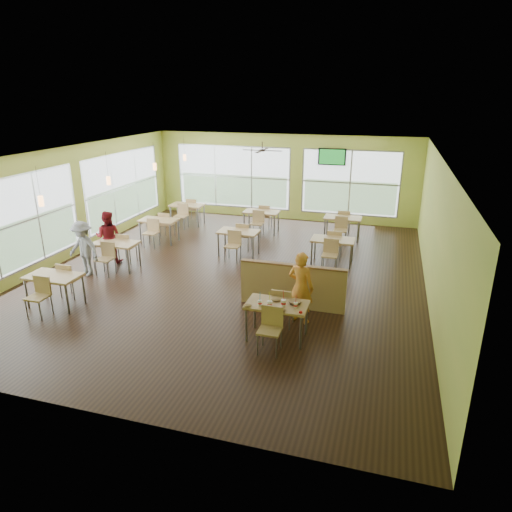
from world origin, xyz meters
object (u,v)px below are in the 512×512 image
Objects in this scene: main_table at (277,309)px; food_basket at (295,302)px; man_plaid at (301,288)px; half_wall_divider at (292,286)px.

main_table is 0.38m from food_basket.
man_plaid is 0.73m from food_basket.
half_wall_divider reaches higher than food_basket.
food_basket is at bearing 107.77° from man_plaid.
half_wall_divider is (0.00, 1.45, -0.11)m from main_table.
food_basket is (0.33, 0.10, 0.15)m from main_table.
half_wall_divider is 9.64× the size of food_basket.
food_basket is at bearing -76.17° from half_wall_divider.
main_table is 6.10× the size of food_basket.
half_wall_divider is at bearing 103.83° from food_basket.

